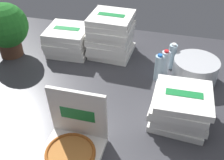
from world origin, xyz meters
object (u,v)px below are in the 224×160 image
at_px(pizza_stack_right_mid, 180,107).
at_px(ice_bucket, 195,70).
at_px(pizza_stack_left_near, 68,40).
at_px(water_bottle_0, 159,68).
at_px(water_bottle_2, 172,56).
at_px(potted_plant, 6,27).
at_px(open_pizza_box, 73,142).
at_px(water_bottle_1, 165,63).
at_px(pizza_stack_right_far, 111,35).

distance_m(pizza_stack_right_mid, ice_bucket, 0.51).
distance_m(pizza_stack_left_near, water_bottle_0, 0.88).
relative_size(water_bottle_2, potted_plant, 0.48).
height_order(open_pizza_box, water_bottle_1, open_pizza_box).
relative_size(pizza_stack_right_mid, ice_bucket, 1.10).
distance_m(open_pizza_box, water_bottle_2, 1.15).
bearing_deg(potted_plant, open_pizza_box, -43.61).
height_order(water_bottle_1, potted_plant, potted_plant).
xyz_separation_m(pizza_stack_left_near, water_bottle_1, (0.89, -0.15, -0.01)).
height_order(pizza_stack_right_far, pizza_stack_right_mid, pizza_stack_right_far).
bearing_deg(pizza_stack_right_far, open_pizza_box, -86.57).
distance_m(ice_bucket, water_bottle_0, 0.29).
relative_size(open_pizza_box, water_bottle_2, 1.64).
bearing_deg(water_bottle_2, pizza_stack_right_mid, -80.40).
height_order(pizza_stack_left_near, water_bottle_0, pizza_stack_left_near).
bearing_deg(potted_plant, pizza_stack_right_mid, -17.14).
bearing_deg(water_bottle_2, open_pizza_box, -114.85).
bearing_deg(ice_bucket, water_bottle_0, -164.76).
height_order(open_pizza_box, potted_plant, potted_plant).
bearing_deg(ice_bucket, pizza_stack_right_mid, -99.94).
bearing_deg(pizza_stack_right_mid, ice_bucket, 80.06).
distance_m(open_pizza_box, pizza_stack_left_near, 1.17).
bearing_deg(water_bottle_0, water_bottle_2, 65.53).
relative_size(pizza_stack_right_far, pizza_stack_right_mid, 1.00).
height_order(pizza_stack_right_mid, potted_plant, potted_plant).
relative_size(pizza_stack_left_near, water_bottle_1, 1.69).
xyz_separation_m(pizza_stack_right_far, water_bottle_1, (0.51, -0.21, -0.08)).
height_order(pizza_stack_right_far, water_bottle_2, pizza_stack_right_far).
relative_size(pizza_stack_left_near, ice_bucket, 1.11).
bearing_deg(water_bottle_1, potted_plant, -178.77).
relative_size(open_pizza_box, pizza_stack_left_near, 0.97).
xyz_separation_m(water_bottle_1, potted_plant, (-1.38, -0.03, 0.16)).
relative_size(pizza_stack_right_far, water_bottle_1, 1.67).
relative_size(pizza_stack_right_far, potted_plant, 0.80).
relative_size(ice_bucket, water_bottle_0, 1.52).
relative_size(pizza_stack_right_mid, water_bottle_1, 1.67).
bearing_deg(open_pizza_box, pizza_stack_right_far, 93.43).
relative_size(open_pizza_box, pizza_stack_right_far, 0.98).
xyz_separation_m(open_pizza_box, water_bottle_0, (0.40, 0.85, 0.03)).
bearing_deg(ice_bucket, pizza_stack_right_far, 164.16).
height_order(water_bottle_1, water_bottle_2, same).
distance_m(open_pizza_box, ice_bucket, 1.15).
bearing_deg(potted_plant, water_bottle_0, -1.89).
distance_m(water_bottle_1, potted_plant, 1.39).
height_order(pizza_stack_right_far, potted_plant, potted_plant).
height_order(ice_bucket, water_bottle_2, water_bottle_2).
xyz_separation_m(pizza_stack_right_far, pizza_stack_left_near, (-0.38, -0.06, -0.07)).
height_order(open_pizza_box, pizza_stack_right_far, open_pizza_box).
bearing_deg(water_bottle_2, potted_plant, -173.96).
bearing_deg(pizza_stack_right_far, pizza_stack_left_near, -170.91).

